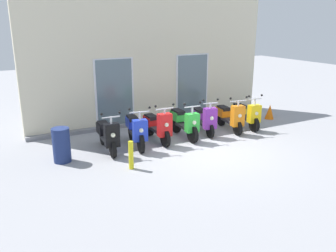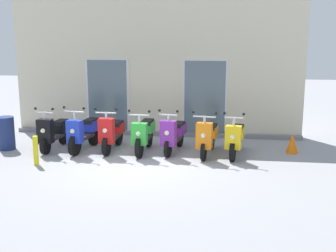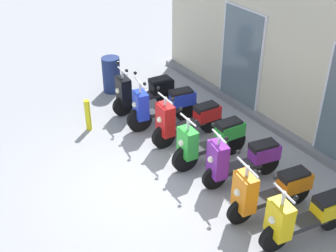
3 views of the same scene
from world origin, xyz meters
The scene contains 11 objects.
ground_plane centered at (0.00, 0.00, 0.00)m, with size 40.00×40.00×0.00m, color #939399.
storefront_facade centered at (0.00, 3.36, 2.02)m, with size 8.68×0.50×4.18m.
scooter_black centered at (-2.43, 1.19, 0.48)m, with size 0.53×1.55×1.22m.
scooter_blue centered at (-1.59, 1.19, 0.49)m, with size 0.65×1.63×1.26m.
scooter_red centered at (-0.86, 1.31, 0.47)m, with size 0.61×1.65×1.24m.
scooter_green centered at (0.01, 1.24, 0.48)m, with size 0.58×1.63×1.21m.
scooter_purple centered at (0.77, 1.33, 0.49)m, with size 0.62×1.53×1.21m.
scooter_orange centered at (1.67, 1.16, 0.49)m, with size 0.64×1.57×1.22m.
scooter_yellow centered at (2.37, 1.22, 0.45)m, with size 0.59×1.57×1.21m.
curb_bollard centered at (-2.32, -0.22, 0.35)m, with size 0.12×0.12×0.70m, color yellow.
trash_bin centered at (-3.69, 1.02, 0.44)m, with size 0.44×0.44×0.88m, color navy.
Camera 3 is at (5.36, -3.12, 5.02)m, focal length 47.01 mm.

